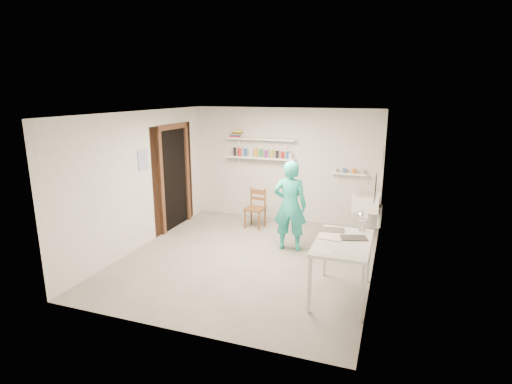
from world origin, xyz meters
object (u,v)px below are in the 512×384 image
(wall_clock, at_px, (295,188))
(wooden_chair, at_px, (255,209))
(man, at_px, (290,206))
(work_table, at_px, (342,269))
(belfast_sink, at_px, (366,202))
(desk_lamp, at_px, (363,217))

(wall_clock, bearing_deg, wooden_chair, 139.23)
(man, distance_m, work_table, 1.82)
(belfast_sink, distance_m, wall_clock, 1.50)
(wall_clock, bearing_deg, man, -103.27)
(man, xyz_separation_m, desk_lamp, (1.29, -0.93, 0.22))
(belfast_sink, bearing_deg, wooden_chair, -174.95)
(wall_clock, xyz_separation_m, desk_lamp, (1.27, -1.14, -0.05))
(man, relative_size, desk_lamp, 10.67)
(wall_clock, bearing_deg, belfast_sink, 29.39)
(man, distance_m, desk_lamp, 1.60)
(work_table, bearing_deg, man, 127.95)
(wooden_chair, relative_size, desk_lamp, 5.36)
(man, bearing_deg, wall_clock, -103.27)
(wall_clock, bearing_deg, work_table, -63.24)
(wooden_chair, relative_size, work_table, 0.67)
(man, xyz_separation_m, wooden_chair, (-0.96, 0.88, -0.40))
(belfast_sink, xyz_separation_m, desk_lamp, (0.09, -2.00, 0.32))
(belfast_sink, relative_size, wall_clock, 2.10)
(belfast_sink, relative_size, man, 0.38)
(wooden_chair, distance_m, desk_lamp, 2.95)
(work_table, bearing_deg, belfast_sink, 87.46)
(belfast_sink, relative_size, wooden_chair, 0.75)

